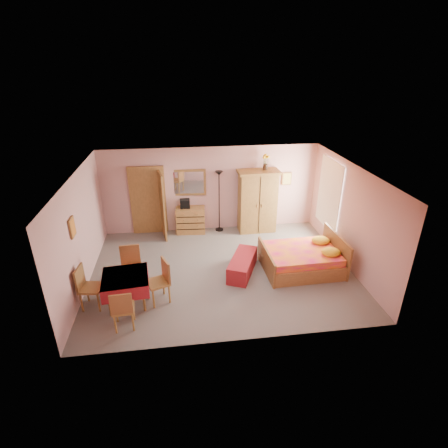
{
  "coord_description": "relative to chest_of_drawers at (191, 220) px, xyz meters",
  "views": [
    {
      "loc": [
        -0.96,
        -7.52,
        4.85
      ],
      "look_at": [
        0.1,
        0.3,
        1.15
      ],
      "focal_mm": 28.0,
      "sensor_mm": 36.0,
      "label": 1
    }
  ],
  "objects": [
    {
      "name": "wall_mirror",
      "position": [
        0.0,
        0.21,
        1.14
      ],
      "size": [
        1.03,
        0.13,
        0.81
      ],
      "primitive_type": "cube",
      "rotation": [
        0.0,
        0.0,
        -0.07
      ],
      "color": "silver",
      "rests_on": "wall_back"
    },
    {
      "name": "bench",
      "position": [
        1.17,
        -2.46,
        -0.19
      ],
      "size": [
        0.98,
        1.4,
        0.44
      ],
      "primitive_type": "cube",
      "rotation": [
        0.0,
        0.0,
        -0.41
      ],
      "color": "maroon",
      "rests_on": "floor"
    },
    {
      "name": "chair_west",
      "position": [
        -2.27,
        -3.35,
        0.08
      ],
      "size": [
        0.5,
        0.5,
        0.98
      ],
      "primitive_type": "cube",
      "rotation": [
        0.0,
        0.0,
        -1.69
      ],
      "color": "#A16D36",
      "rests_on": "floor"
    },
    {
      "name": "bed",
      "position": [
        2.67,
        -2.48,
        0.03
      ],
      "size": [
        1.96,
        1.56,
        0.89
      ],
      "primitive_type": "cube",
      "rotation": [
        0.0,
        0.0,
        0.03
      ],
      "color": "#E41663",
      "rests_on": "floor"
    },
    {
      "name": "floor_lamp",
      "position": [
        0.89,
        0.04,
        0.55
      ],
      "size": [
        0.25,
        0.25,
        1.91
      ],
      "primitive_type": "cube",
      "rotation": [
        0.0,
        0.0,
        -0.05
      ],
      "color": "black",
      "rests_on": "floor"
    },
    {
      "name": "wardrobe",
      "position": [
        2.04,
        -0.12,
        0.55
      ],
      "size": [
        1.24,
        0.66,
        1.93
      ],
      "primitive_type": "cube",
      "rotation": [
        0.0,
        0.0,
        0.02
      ],
      "color": "olive",
      "rests_on": "floor"
    },
    {
      "name": "sunflower_vase",
      "position": [
        2.26,
        -0.04,
        1.75
      ],
      "size": [
        0.2,
        0.2,
        0.47
      ],
      "primitive_type": "cube",
      "rotation": [
        0.0,
        0.0,
        -0.08
      ],
      "color": "yellow",
      "rests_on": "wardrobe"
    },
    {
      "name": "wall_front",
      "position": [
        0.66,
        -4.78,
        0.89
      ],
      "size": [
        6.5,
        0.1,
        2.6
      ],
      "primitive_type": "cube",
      "color": "tan",
      "rests_on": "floor"
    },
    {
      "name": "dining_table",
      "position": [
        -1.55,
        -3.34,
        -0.06
      ],
      "size": [
        1.05,
        1.05,
        0.7
      ],
      "primitive_type": "cube",
      "rotation": [
        0.0,
        0.0,
        0.1
      ],
      "color": "maroon",
      "rests_on": "floor"
    },
    {
      "name": "chest_of_drawers",
      "position": [
        0.0,
        0.0,
        0.0
      ],
      "size": [
        0.9,
        0.5,
        0.82
      ],
      "primitive_type": "cube",
      "rotation": [
        0.0,
        0.0,
        -0.08
      ],
      "color": "#A46F37",
      "rests_on": "floor"
    },
    {
      "name": "ceiling",
      "position": [
        0.66,
        -2.28,
        2.19
      ],
      "size": [
        6.5,
        6.5,
        0.0
      ],
      "primitive_type": "plane",
      "rotation": [
        3.14,
        0.0,
        0.0
      ],
      "color": "brown",
      "rests_on": "wall_back"
    },
    {
      "name": "doorway",
      "position": [
        -1.24,
        0.19,
        0.61
      ],
      "size": [
        1.06,
        0.12,
        2.15
      ],
      "primitive_type": "cube",
      "color": "#9E6B35",
      "rests_on": "floor"
    },
    {
      "name": "wall_right",
      "position": [
        3.91,
        -2.28,
        0.89
      ],
      "size": [
        0.1,
        5.0,
        2.6
      ],
      "primitive_type": "cube",
      "color": "tan",
      "rests_on": "floor"
    },
    {
      "name": "wall_left",
      "position": [
        -2.59,
        -2.28,
        0.89
      ],
      "size": [
        0.1,
        5.0,
        2.6
      ],
      "primitive_type": "cube",
      "color": "tan",
      "rests_on": "floor"
    },
    {
      "name": "wall_back",
      "position": [
        0.66,
        0.22,
        0.89
      ],
      "size": [
        6.5,
        0.1,
        2.6
      ],
      "primitive_type": "cube",
      "color": "tan",
      "rests_on": "floor"
    },
    {
      "name": "picture_left",
      "position": [
        -2.56,
        -2.88,
        1.29
      ],
      "size": [
        0.04,
        0.32,
        0.42
      ],
      "primitive_type": "cube",
      "color": "orange",
      "rests_on": "wall_left"
    },
    {
      "name": "window",
      "position": [
        3.87,
        -1.08,
        1.04
      ],
      "size": [
        0.08,
        1.4,
        1.95
      ],
      "primitive_type": "cube",
      "color": "white",
      "rests_on": "wall_right"
    },
    {
      "name": "chair_east",
      "position": [
        -0.87,
        -3.35,
        0.08
      ],
      "size": [
        0.58,
        0.58,
        0.99
      ],
      "primitive_type": "cube",
      "rotation": [
        0.0,
        0.0,
        1.95
      ],
      "color": "#AC7E3A",
      "rests_on": "floor"
    },
    {
      "name": "chair_south",
      "position": [
        -1.52,
        -4.09,
        0.04
      ],
      "size": [
        0.44,
        0.44,
        0.91
      ],
      "primitive_type": "cube",
      "rotation": [
        0.0,
        0.0,
        0.07
      ],
      "color": "#A67938",
      "rests_on": "floor"
    },
    {
      "name": "floor",
      "position": [
        0.66,
        -2.28,
        -0.41
      ],
      "size": [
        6.5,
        6.5,
        0.0
      ],
      "primitive_type": "plane",
      "color": "slate",
      "rests_on": "ground"
    },
    {
      "name": "stereo",
      "position": [
        -0.15,
        0.02,
        0.55
      ],
      "size": [
        0.29,
        0.22,
        0.27
      ],
      "primitive_type": "cube",
      "rotation": [
        0.0,
        0.0,
        -0.02
      ],
      "color": "black",
      "rests_on": "chest_of_drawers"
    },
    {
      "name": "picture_back",
      "position": [
        3.01,
        0.19,
        1.14
      ],
      "size": [
        0.3,
        0.04,
        0.4
      ],
      "primitive_type": "cube",
      "color": "#D8BF59",
      "rests_on": "wall_back"
    },
    {
      "name": "chair_north",
      "position": [
        -1.51,
        -2.71,
        0.09
      ],
      "size": [
        0.48,
        0.48,
        1.0
      ],
      "primitive_type": "cube",
      "rotation": [
        0.0,
        0.0,
        3.2
      ],
      "color": "olive",
      "rests_on": "floor"
    }
  ]
}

